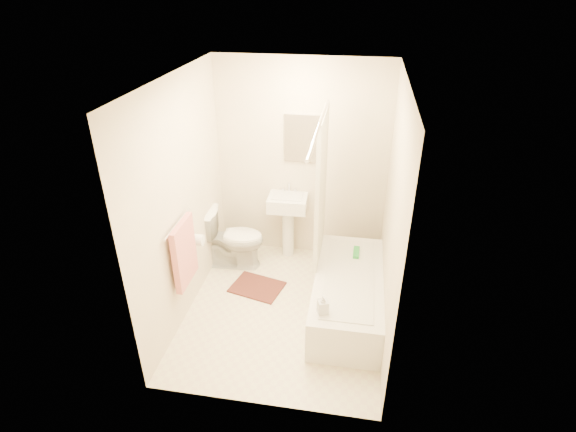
% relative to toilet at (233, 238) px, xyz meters
% --- Properties ---
extents(floor, '(2.40, 2.40, 0.00)m').
position_rel_toilet_xyz_m(floor, '(0.75, -0.74, -0.36)').
color(floor, beige).
rests_on(floor, ground).
extents(ceiling, '(2.40, 2.40, 0.00)m').
position_rel_toilet_xyz_m(ceiling, '(0.75, -0.74, 2.04)').
color(ceiling, white).
rests_on(ceiling, ground).
extents(wall_back, '(2.00, 0.02, 2.40)m').
position_rel_toilet_xyz_m(wall_back, '(0.75, 0.46, 0.84)').
color(wall_back, beige).
rests_on(wall_back, ground).
extents(wall_left, '(0.02, 2.40, 2.40)m').
position_rel_toilet_xyz_m(wall_left, '(-0.25, -0.74, 0.84)').
color(wall_left, beige).
rests_on(wall_left, ground).
extents(wall_right, '(0.02, 2.40, 2.40)m').
position_rel_toilet_xyz_m(wall_right, '(1.75, -0.74, 0.84)').
color(wall_right, beige).
rests_on(wall_right, ground).
extents(mirror, '(0.40, 0.03, 0.55)m').
position_rel_toilet_xyz_m(mirror, '(0.75, 0.44, 1.14)').
color(mirror, white).
rests_on(mirror, wall_back).
extents(curtain_rod, '(0.03, 1.70, 0.03)m').
position_rel_toilet_xyz_m(curtain_rod, '(1.05, -0.64, 1.64)').
color(curtain_rod, silver).
rests_on(curtain_rod, wall_back).
extents(shower_curtain, '(0.04, 0.80, 1.55)m').
position_rel_toilet_xyz_m(shower_curtain, '(1.05, -0.24, 0.86)').
color(shower_curtain, silver).
rests_on(shower_curtain, curtain_rod).
extents(towel_bar, '(0.02, 0.60, 0.02)m').
position_rel_toilet_xyz_m(towel_bar, '(-0.21, -0.99, 0.74)').
color(towel_bar, silver).
rests_on(towel_bar, wall_left).
extents(towel, '(0.06, 0.45, 0.66)m').
position_rel_toilet_xyz_m(towel, '(-0.18, -0.99, 0.42)').
color(towel, '#CC7266').
rests_on(towel, towel_bar).
extents(toilet_paper, '(0.11, 0.12, 0.12)m').
position_rel_toilet_xyz_m(toilet_paper, '(-0.18, -0.62, 0.34)').
color(toilet_paper, white).
rests_on(toilet_paper, wall_left).
extents(toilet, '(0.77, 0.47, 0.73)m').
position_rel_toilet_xyz_m(toilet, '(0.00, 0.00, 0.00)').
color(toilet, white).
rests_on(toilet, floor).
extents(sink, '(0.47, 0.38, 0.90)m').
position_rel_toilet_xyz_m(sink, '(0.61, 0.32, 0.09)').
color(sink, silver).
rests_on(sink, floor).
extents(bathtub, '(0.69, 1.57, 0.44)m').
position_rel_toilet_xyz_m(bathtub, '(1.41, -0.65, -0.14)').
color(bathtub, silver).
rests_on(bathtub, floor).
extents(bath_mat, '(0.64, 0.54, 0.02)m').
position_rel_toilet_xyz_m(bath_mat, '(0.38, -0.42, -0.35)').
color(bath_mat, '#552E1F').
rests_on(bath_mat, floor).
extents(soap_bottle, '(0.12, 0.12, 0.20)m').
position_rel_toilet_xyz_m(soap_bottle, '(1.19, -1.24, 0.18)').
color(soap_bottle, silver).
rests_on(soap_bottle, bathtub).
extents(scrub_brush, '(0.07, 0.22, 0.04)m').
position_rel_toilet_xyz_m(scrub_brush, '(1.46, -0.22, 0.10)').
color(scrub_brush, green).
rests_on(scrub_brush, bathtub).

